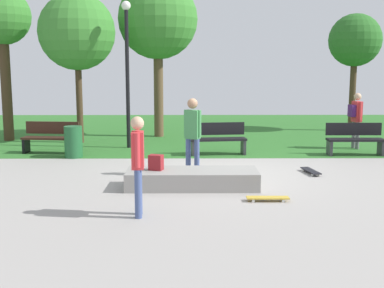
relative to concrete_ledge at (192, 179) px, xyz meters
name	(u,v)px	position (x,y,z in m)	size (l,w,h in m)	color
ground_plane	(224,172)	(0.77, 1.47, -0.19)	(28.00, 28.00, 0.00)	#9E9993
grass_lawn	(209,130)	(0.77, 9.38, -0.18)	(26.60, 12.19, 0.01)	#2D6B28
concrete_ledge	(192,179)	(0.00, 0.00, 0.00)	(2.74, 0.97, 0.37)	gray
backpack_on_ledge	(156,162)	(-0.76, 0.02, 0.35)	(0.28, 0.20, 0.32)	maroon
skater_performing_trick	(138,158)	(-0.92, -1.99, 0.81)	(0.22, 0.43, 1.70)	#3F5184
skater_watching	(193,130)	(0.02, 1.11, 0.88)	(0.40, 0.32, 1.80)	#3F5184
skateboard_by_ledge	(268,198)	(1.42, -1.07, -0.12)	(0.80, 0.21, 0.08)	gold
skateboard_spare	(311,171)	(2.83, 1.34, -0.12)	(0.33, 0.82, 0.08)	black
park_bench_near_lamppost	(51,137)	(-4.09, 4.19, 0.29)	(1.64, 0.64, 0.91)	#331E14
park_bench_near_path	(218,138)	(0.77, 3.92, 0.29)	(1.64, 0.64, 0.91)	black
park_bench_far_right	(355,138)	(4.68, 3.80, 0.29)	(1.60, 0.47, 0.91)	black
tree_leaning_ash	(2,20)	(-6.22, 6.68, 3.82)	(1.87, 1.87, 5.09)	#42301E
tree_broad_elm	(77,32)	(-3.67, 6.18, 3.41)	(2.47, 2.47, 4.85)	#42301E
tree_young_birch	(355,41)	(6.34, 9.19, 3.28)	(2.01, 2.01, 4.51)	#42301E
tree_tall_oak	(158,20)	(-1.14, 7.61, 3.92)	(2.79, 2.79, 5.54)	brown
lamp_post	(127,61)	(-1.94, 5.13, 2.50)	(0.28, 0.28, 4.45)	black
trash_bin	(73,142)	(-3.28, 3.48, 0.25)	(0.49, 0.49, 0.88)	#1E592D
pedestrian_with_backpack	(356,115)	(5.05, 4.88, 0.84)	(0.40, 0.42, 1.72)	slate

